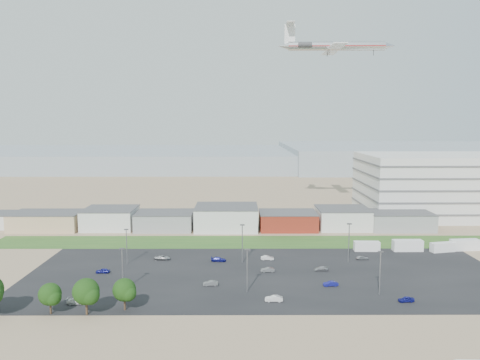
{
  "coord_description": "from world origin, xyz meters",
  "views": [
    {
      "loc": [
        -1.85,
        -93.91,
        38.36
      ],
      "look_at": [
        -1.34,
        22.0,
        23.78
      ],
      "focal_mm": 35.0,
      "sensor_mm": 36.0,
      "label": 1
    }
  ],
  "objects_px": {
    "parked_car_7": "(268,270)",
    "parked_car_11": "(267,258)",
    "parked_car_6": "(219,259)",
    "parked_car_13": "(274,299)",
    "parked_car_2": "(406,299)",
    "parked_car_10": "(78,301)",
    "parked_car_4": "(211,283)",
    "parked_car_8": "(362,258)",
    "box_trailer_a": "(367,246)",
    "parked_car_9": "(162,258)",
    "airliner": "(336,46)",
    "parked_car_5": "(103,271)",
    "parked_car_12": "(321,269)",
    "parked_car_1": "(331,284)"
  },
  "relations": [
    {
      "from": "parked_car_1",
      "to": "parked_car_11",
      "type": "distance_m",
      "value": 24.89
    },
    {
      "from": "parked_car_2",
      "to": "parked_car_4",
      "type": "relative_size",
      "value": 0.96
    },
    {
      "from": "parked_car_6",
      "to": "parked_car_7",
      "type": "height_order",
      "value": "parked_car_6"
    },
    {
      "from": "parked_car_6",
      "to": "parked_car_13",
      "type": "distance_m",
      "value": 31.69
    },
    {
      "from": "parked_car_13",
      "to": "parked_car_9",
      "type": "bearing_deg",
      "value": -134.69
    },
    {
      "from": "parked_car_6",
      "to": "parked_car_13",
      "type": "xyz_separation_m",
      "value": [
        13.04,
        -28.89,
        0.03
      ]
    },
    {
      "from": "parked_car_6",
      "to": "parked_car_11",
      "type": "height_order",
      "value": "parked_car_6"
    },
    {
      "from": "box_trailer_a",
      "to": "parked_car_12",
      "type": "height_order",
      "value": "box_trailer_a"
    },
    {
      "from": "parked_car_2",
      "to": "parked_car_7",
      "type": "bearing_deg",
      "value": -129.7
    },
    {
      "from": "box_trailer_a",
      "to": "parked_car_11",
      "type": "distance_m",
      "value": 31.54
    },
    {
      "from": "parked_car_2",
      "to": "parked_car_8",
      "type": "distance_m",
      "value": 30.76
    },
    {
      "from": "parked_car_2",
      "to": "parked_car_8",
      "type": "relative_size",
      "value": 1.01
    },
    {
      "from": "airliner",
      "to": "parked_car_1",
      "type": "xyz_separation_m",
      "value": [
        -16.53,
        -80.78,
        -66.86
      ]
    },
    {
      "from": "parked_car_5",
      "to": "parked_car_10",
      "type": "distance_m",
      "value": 20.25
    },
    {
      "from": "parked_car_10",
      "to": "parked_car_13",
      "type": "distance_m",
      "value": 41.65
    },
    {
      "from": "parked_car_1",
      "to": "parked_car_6",
      "type": "distance_m",
      "value": 33.4
    },
    {
      "from": "box_trailer_a",
      "to": "parked_car_1",
      "type": "bearing_deg",
      "value": -117.34
    },
    {
      "from": "parked_car_13",
      "to": "parked_car_2",
      "type": "bearing_deg",
      "value": 91.12
    },
    {
      "from": "parked_car_4",
      "to": "parked_car_12",
      "type": "relative_size",
      "value": 0.94
    },
    {
      "from": "parked_car_2",
      "to": "parked_car_6",
      "type": "xyz_separation_m",
      "value": [
        -41.33,
        29.3,
        0.02
      ]
    },
    {
      "from": "parked_car_7",
      "to": "parked_car_9",
      "type": "height_order",
      "value": "parked_car_9"
    },
    {
      "from": "box_trailer_a",
      "to": "parked_car_2",
      "type": "height_order",
      "value": "box_trailer_a"
    },
    {
      "from": "parked_car_9",
      "to": "parked_car_4",
      "type": "bearing_deg",
      "value": -143.17
    },
    {
      "from": "airliner",
      "to": "parked_car_11",
      "type": "xyz_separation_m",
      "value": [
        -30.05,
        -59.88,
        -66.85
      ]
    },
    {
      "from": "parked_car_9",
      "to": "parked_car_10",
      "type": "xyz_separation_m",
      "value": [
        -12.85,
        -31.65,
        0.05
      ]
    },
    {
      "from": "box_trailer_a",
      "to": "parked_car_9",
      "type": "height_order",
      "value": "box_trailer_a"
    },
    {
      "from": "parked_car_5",
      "to": "parked_car_12",
      "type": "xyz_separation_m",
      "value": [
        55.91,
        1.59,
        -0.05
      ]
    },
    {
      "from": "parked_car_12",
      "to": "parked_car_4",
      "type": "bearing_deg",
      "value": -68.97
    },
    {
      "from": "parked_car_7",
      "to": "parked_car_11",
      "type": "height_order",
      "value": "parked_car_11"
    },
    {
      "from": "parked_car_4",
      "to": "parked_car_7",
      "type": "distance_m",
      "value": 17.19
    },
    {
      "from": "parked_car_2",
      "to": "parked_car_13",
      "type": "height_order",
      "value": "parked_car_13"
    },
    {
      "from": "parked_car_4",
      "to": "parked_car_11",
      "type": "bearing_deg",
      "value": 141.73
    },
    {
      "from": "parked_car_7",
      "to": "parked_car_2",
      "type": "bearing_deg",
      "value": 49.9
    },
    {
      "from": "parked_car_8",
      "to": "parked_car_11",
      "type": "bearing_deg",
      "value": 90.49
    },
    {
      "from": "airliner",
      "to": "parked_car_4",
      "type": "height_order",
      "value": "airliner"
    },
    {
      "from": "parked_car_5",
      "to": "parked_car_8",
      "type": "distance_m",
      "value": 70.09
    },
    {
      "from": "parked_car_10",
      "to": "parked_car_4",
      "type": "bearing_deg",
      "value": -70.84
    },
    {
      "from": "parked_car_2",
      "to": "parked_car_12",
      "type": "xyz_separation_m",
      "value": [
        -14.53,
        21.08,
        -0.03
      ]
    },
    {
      "from": "parked_car_13",
      "to": "parked_car_4",
      "type": "bearing_deg",
      "value": -122.72
    },
    {
      "from": "parked_car_10",
      "to": "parked_car_11",
      "type": "bearing_deg",
      "value": -55.86
    },
    {
      "from": "box_trailer_a",
      "to": "parked_car_9",
      "type": "bearing_deg",
      "value": -169.83
    },
    {
      "from": "parked_car_1",
      "to": "parked_car_7",
      "type": "bearing_deg",
      "value": -132.24
    },
    {
      "from": "parked_car_2",
      "to": "parked_car_8",
      "type": "height_order",
      "value": "parked_car_2"
    },
    {
      "from": "parked_car_5",
      "to": "parked_car_6",
      "type": "relative_size",
      "value": 0.84
    },
    {
      "from": "parked_car_4",
      "to": "parked_car_12",
      "type": "height_order",
      "value": "parked_car_4"
    },
    {
      "from": "parked_car_7",
      "to": "parked_car_8",
      "type": "distance_m",
      "value": 29.14
    },
    {
      "from": "box_trailer_a",
      "to": "parked_car_9",
      "type": "xyz_separation_m",
      "value": [
        -59.49,
        -8.8,
        -0.81
      ]
    },
    {
      "from": "parked_car_6",
      "to": "parked_car_9",
      "type": "height_order",
      "value": "parked_car_9"
    },
    {
      "from": "airliner",
      "to": "parked_car_10",
      "type": "distance_m",
      "value": 134.17
    },
    {
      "from": "airliner",
      "to": "parked_car_7",
      "type": "relative_size",
      "value": 12.95
    }
  ]
}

